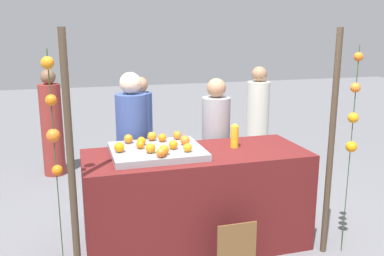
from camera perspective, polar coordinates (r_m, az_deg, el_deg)
ground_plane at (r=4.28m, az=0.58°, el=-15.47°), size 24.00×24.00×0.00m
stall_counter at (r=4.08m, az=0.60°, el=-9.67°), size 2.09×0.84×0.94m
orange_tray at (r=3.86m, az=-4.78°, el=-3.15°), size 0.83×0.69×0.06m
orange_0 at (r=3.64m, az=-3.80°, el=-2.99°), size 0.09×0.09×0.09m
orange_1 at (r=4.11m, az=-5.47°, el=-1.12°), size 0.09×0.09×0.09m
orange_2 at (r=3.84m, az=-7.03°, el=-2.28°), size 0.07×0.07×0.07m
orange_3 at (r=4.06m, az=-4.05°, el=-1.31°), size 0.08×0.08×0.08m
orange_4 at (r=4.04m, az=-8.63°, el=-1.46°), size 0.09×0.09×0.09m
orange_5 at (r=3.71m, az=-0.61°, el=-2.68°), size 0.08×0.08×0.08m
orange_6 at (r=3.95m, az=-6.88°, el=-1.79°), size 0.08×0.08×0.08m
orange_7 at (r=3.57m, az=-4.23°, el=-3.36°), size 0.08×0.08×0.08m
orange_8 at (r=3.70m, az=-5.65°, el=-2.74°), size 0.09×0.09×0.09m
orange_9 at (r=3.93m, az=-0.95°, el=-1.68°), size 0.09×0.09×0.09m
orange_10 at (r=3.80m, az=-2.56°, el=-2.28°), size 0.08×0.08×0.08m
orange_11 at (r=3.76m, az=-9.84°, el=-2.58°), size 0.09×0.09×0.09m
orange_12 at (r=4.14m, az=-2.01°, el=-0.97°), size 0.08×0.08×0.08m
juice_bottle at (r=4.08m, az=5.80°, el=-1.14°), size 0.08×0.08×0.23m
chalkboard_sign at (r=3.68m, az=6.02°, el=-16.33°), size 0.35×0.03×0.52m
vendor_left at (r=4.47m, az=-8.02°, el=-3.72°), size 0.33×0.33×1.64m
vendor_right at (r=4.70m, az=3.21°, el=-3.31°), size 0.31×0.31×1.55m
crowd_person_0 at (r=5.45m, az=-6.88°, el=-1.37°), size 0.30×0.30×1.48m
crowd_person_1 at (r=6.29m, az=-18.46°, el=0.16°), size 0.30×0.30×1.52m
crowd_person_2 at (r=6.00m, az=8.85°, el=0.30°), size 0.31×0.31×1.56m
canopy_post_left at (r=3.30m, az=-16.06°, el=-5.31°), size 0.06×0.06×2.08m
canopy_post_right at (r=3.97m, az=18.34°, el=-2.33°), size 0.06×0.06×2.08m
garland_strand_left at (r=3.21m, az=-18.43°, el=1.32°), size 0.10×0.11×1.93m
garland_strand_right at (r=3.96m, az=21.09°, el=1.98°), size 0.10×0.11×1.93m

